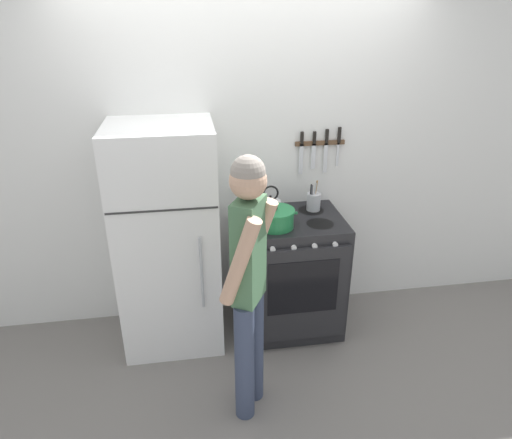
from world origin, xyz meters
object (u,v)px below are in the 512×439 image
stove_range (293,274)px  dutch_oven_pot (275,218)px  person (249,278)px  tea_kettle (271,205)px  utensil_jar (314,201)px  refrigerator (168,240)px

stove_range → dutch_oven_pot: 0.55m
dutch_oven_pot → person: person is taller
stove_range → tea_kettle: tea_kettle is taller
dutch_oven_pot → tea_kettle: tea_kettle is taller
stove_range → dutch_oven_pot: size_ratio=3.00×
stove_range → dutch_oven_pot: dutch_oven_pot is taller
utensil_jar → person: 1.10m
tea_kettle → utensil_jar: utensil_jar is taller
tea_kettle → person: 0.95m
refrigerator → dutch_oven_pot: (0.75, -0.11, 0.17)m
tea_kettle → utensil_jar: size_ratio=0.92×
refrigerator → utensil_jar: refrigerator is taller
tea_kettle → person: (-0.29, -0.90, -0.05)m
utensil_jar → person: size_ratio=0.14×
dutch_oven_pot → stove_range: bearing=30.1°
stove_range → dutch_oven_pot: (-0.16, -0.09, 0.52)m
dutch_oven_pot → utensil_jar: bearing=35.9°
stove_range → utensil_jar: (0.18, 0.15, 0.52)m
tea_kettle → person: person is taller
refrigerator → person: person is taller
utensil_jar → stove_range: bearing=-139.6°
stove_range → dutch_oven_pot: bearing=-149.9°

